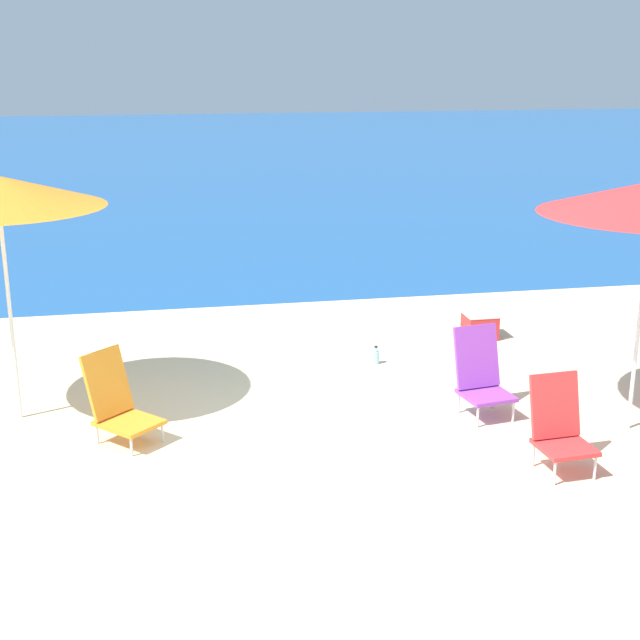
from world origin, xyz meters
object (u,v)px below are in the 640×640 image
object	(u,v)px
beach_chair_purple	(481,374)
cooler_box	(480,323)
beach_chair_orange	(118,402)
water_bottle	(376,357)
beach_chair_red	(559,424)

from	to	relation	value
beach_chair_purple	cooler_box	xyz separation A→B (m)	(0.85, 2.22, -0.22)
beach_chair_orange	cooler_box	xyz separation A→B (m)	(4.22, 2.19, -0.17)
water_bottle	cooler_box	distance (m)	1.62
beach_chair_orange	beach_chair_red	world-z (taller)	beach_chair_orange
beach_chair_orange	beach_chair_red	size ratio (longest dim) A/B	1.02
beach_chair_orange	water_bottle	distance (m)	3.15
beach_chair_orange	beach_chair_red	xyz separation A→B (m)	(3.58, -1.27, 0.03)
beach_chair_orange	water_bottle	size ratio (longest dim) A/B	3.89
water_bottle	beach_chair_orange	bearing A→B (deg)	-151.18
beach_chair_red	cooler_box	bearing A→B (deg)	75.44
beach_chair_purple	beach_chair_red	world-z (taller)	beach_chair_purple
beach_chair_red	cooler_box	size ratio (longest dim) A/B	2.07
beach_chair_purple	beach_chair_orange	xyz separation A→B (m)	(-3.37, 0.04, -0.04)
beach_chair_red	water_bottle	xyz separation A→B (m)	(-0.83, 2.78, -0.30)
beach_chair_orange	cooler_box	distance (m)	4.75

